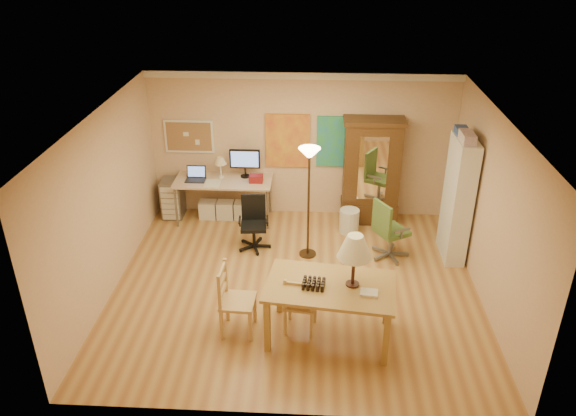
# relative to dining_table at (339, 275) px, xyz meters

# --- Properties ---
(floor) EXTENTS (5.50, 5.50, 0.00)m
(floor) POSITION_rel_dining_table_xyz_m (-0.60, 1.11, -0.98)
(floor) COLOR #9F6738
(floor) RESTS_ON ground
(crown_molding) EXTENTS (5.50, 0.08, 0.12)m
(crown_molding) POSITION_rel_dining_table_xyz_m (-0.60, 3.57, 1.66)
(crown_molding) COLOR white
(crown_molding) RESTS_ON floor
(corkboard) EXTENTS (0.90, 0.04, 0.62)m
(corkboard) POSITION_rel_dining_table_xyz_m (-2.65, 3.58, 0.52)
(corkboard) COLOR #9B7749
(corkboard) RESTS_ON floor
(art_panel_left) EXTENTS (0.80, 0.04, 1.00)m
(art_panel_left) POSITION_rel_dining_table_xyz_m (-0.85, 3.58, 0.47)
(art_panel_left) COLOR yellow
(art_panel_left) RESTS_ON floor
(art_panel_right) EXTENTS (0.75, 0.04, 0.95)m
(art_panel_right) POSITION_rel_dining_table_xyz_m (0.05, 3.58, 0.47)
(art_panel_right) COLOR teal
(art_panel_right) RESTS_ON floor
(dining_table) EXTENTS (1.76, 1.19, 1.55)m
(dining_table) POSITION_rel_dining_table_xyz_m (0.00, 0.00, 0.00)
(dining_table) COLOR olive
(dining_table) RESTS_ON floor
(ladder_chair_back) EXTENTS (0.46, 0.45, 0.89)m
(ladder_chair_back) POSITION_rel_dining_table_xyz_m (-0.49, 0.10, -0.57)
(ladder_chair_back) COLOR tan
(ladder_chair_back) RESTS_ON floor
(ladder_chair_left) EXTENTS (0.47, 0.49, 1.01)m
(ladder_chair_left) POSITION_rel_dining_table_xyz_m (-1.35, 0.05, -0.51)
(ladder_chair_left) COLOR tan
(ladder_chair_left) RESTS_ON floor
(torchiere_lamp) EXTENTS (0.35, 0.35, 1.90)m
(torchiere_lamp) POSITION_rel_dining_table_xyz_m (-0.43, 2.05, 0.54)
(torchiere_lamp) COLOR #382716
(torchiere_lamp) RESTS_ON floor
(computer_desk) EXTENTS (1.77, 0.77, 1.34)m
(computer_desk) POSITION_rel_dining_table_xyz_m (-1.97, 3.28, -0.49)
(computer_desk) COLOR #CDB096
(computer_desk) RESTS_ON floor
(office_chair_black) EXTENTS (0.57, 0.57, 0.92)m
(office_chair_black) POSITION_rel_dining_table_xyz_m (-1.35, 2.25, -0.74)
(office_chair_black) COLOR black
(office_chair_black) RESTS_ON floor
(office_chair_green) EXTENTS (0.64, 0.64, 1.03)m
(office_chair_green) POSITION_rel_dining_table_xyz_m (0.90, 2.06, -0.71)
(office_chair_green) COLOR slate
(office_chair_green) RESTS_ON floor
(drawer_cart) EXTENTS (0.37, 0.45, 0.74)m
(drawer_cart) POSITION_rel_dining_table_xyz_m (-2.99, 3.31, -0.61)
(drawer_cart) COLOR slate
(drawer_cart) RESTS_ON floor
(armoire) EXTENTS (1.07, 0.51, 1.96)m
(armoire) POSITION_rel_dining_table_xyz_m (0.67, 3.35, -0.13)
(armoire) COLOR #341E0E
(armoire) RESTS_ON floor
(bookshelf) EXTENTS (0.31, 0.82, 2.05)m
(bookshelf) POSITION_rel_dining_table_xyz_m (1.95, 2.19, 0.04)
(bookshelf) COLOR white
(bookshelf) RESTS_ON floor
(wastebin) EXTENTS (0.35, 0.35, 0.44)m
(wastebin) POSITION_rel_dining_table_xyz_m (0.29, 2.87, -0.76)
(wastebin) COLOR silver
(wastebin) RESTS_ON floor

